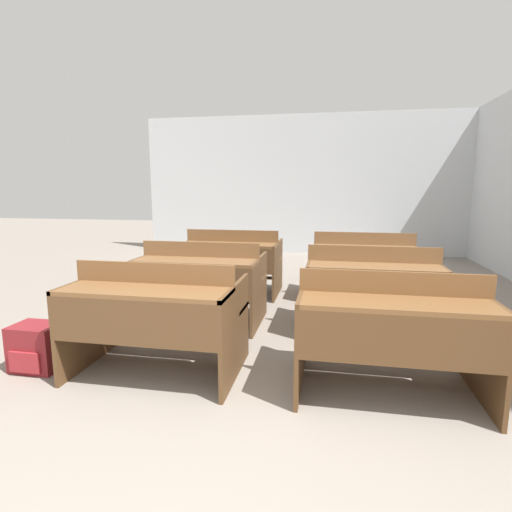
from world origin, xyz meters
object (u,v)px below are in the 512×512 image
(bench_front_left, at_px, (156,313))
(bench_second_right, at_px, (372,286))
(bench_third_right, at_px, (363,263))
(bench_third_left, at_px, (232,259))
(bench_front_right, at_px, (391,327))
(bench_second_left, at_px, (201,279))
(schoolbag, at_px, (37,347))

(bench_front_left, distance_m, bench_second_right, 1.98)
(bench_third_right, bearing_deg, bench_third_left, -179.63)
(bench_front_right, bearing_deg, bench_second_right, 90.51)
(bench_third_left, height_order, bench_third_right, same)
(bench_third_left, bearing_deg, bench_second_left, -91.42)
(bench_second_left, height_order, schoolbag, bench_second_left)
(bench_second_left, height_order, bench_third_left, same)
(bench_front_left, height_order, bench_third_left, same)
(bench_third_right, height_order, schoolbag, bench_third_right)
(bench_front_right, relative_size, bench_second_right, 1.00)
(bench_front_left, height_order, bench_front_right, same)
(bench_third_left, height_order, schoolbag, bench_third_left)
(bench_third_left, xyz_separation_m, schoolbag, (-0.91, -2.41, -0.28))
(bench_second_right, bearing_deg, bench_third_left, 144.39)
(bench_front_left, xyz_separation_m, schoolbag, (-0.91, -0.11, -0.28))
(bench_second_left, bearing_deg, schoolbag, -125.44)
(bench_third_right, bearing_deg, bench_second_left, -144.34)
(bench_front_left, relative_size, bench_front_right, 1.00)
(bench_third_right, distance_m, schoolbag, 3.52)
(schoolbag, bearing_deg, bench_second_left, 54.56)
(bench_second_left, distance_m, bench_third_right, 2.04)
(bench_front_left, relative_size, bench_second_right, 1.00)
(bench_front_left, height_order, bench_second_right, same)
(bench_second_left, height_order, bench_third_right, same)
(bench_front_left, distance_m, bench_third_left, 2.30)
(bench_third_left, bearing_deg, bench_front_left, -89.96)
(bench_second_right, xyz_separation_m, schoolbag, (-2.53, -1.25, -0.28))
(bench_second_left, xyz_separation_m, bench_third_left, (0.03, 1.18, 0.00))
(bench_front_right, xyz_separation_m, bench_second_right, (-0.01, 1.15, 0.00))
(bench_front_right, distance_m, bench_second_left, 2.01)
(bench_third_left, bearing_deg, bench_front_right, -54.75)
(bench_second_right, distance_m, schoolbag, 2.84)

